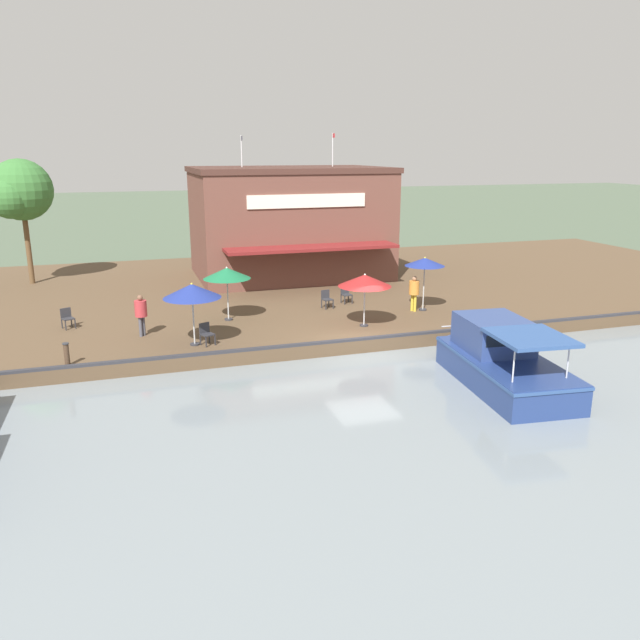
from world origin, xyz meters
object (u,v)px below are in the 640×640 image
patio_umbrella_near_quay_edge (192,291)px  cafe_chair_under_first_umbrella (327,298)px  waterfront_restaurant (289,222)px  cafe_chair_far_corner_seat (67,317)px  cafe_chair_beside_entrance (206,333)px  mooring_post (67,354)px  patio_umbrella_far_corner (227,273)px  motorboat_fourth_along (496,358)px  patio_umbrella_by_entrance (425,262)px  tree_downstream_bank (18,192)px  person_near_entrance (414,289)px  cafe_chair_mid_patio (346,293)px  person_mid_patio (141,310)px  patio_umbrella_mid_patio_right (365,280)px

patio_umbrella_near_quay_edge → cafe_chair_under_first_umbrella: patio_umbrella_near_quay_edge is taller
waterfront_restaurant → cafe_chair_far_corner_seat: bearing=-54.7°
cafe_chair_beside_entrance → mooring_post: 5.02m
patio_umbrella_far_corner → cafe_chair_under_first_umbrella: size_ratio=2.79×
patio_umbrella_far_corner → motorboat_fourth_along: bearing=41.7°
cafe_chair_under_first_umbrella → motorboat_fourth_along: bearing=17.7°
mooring_post → cafe_chair_far_corner_seat: bearing=-176.6°
patio_umbrella_by_entrance → tree_downstream_bank: tree_downstream_bank is taller
waterfront_restaurant → person_near_entrance: 10.89m
cafe_chair_mid_patio → cafe_chair_far_corner_seat: bearing=-86.9°
cafe_chair_beside_entrance → patio_umbrella_far_corner: bearing=157.2°
patio_umbrella_near_quay_edge → tree_downstream_bank: bearing=-152.4°
patio_umbrella_by_entrance → cafe_chair_mid_patio: size_ratio=2.95×
person_mid_patio → cafe_chair_far_corner_seat: bearing=-126.2°
patio_umbrella_by_entrance → patio_umbrella_near_quay_edge: patio_umbrella_by_entrance is taller
cafe_chair_beside_entrance → mooring_post: cafe_chair_beside_entrance is taller
cafe_chair_beside_entrance → mooring_post: (0.99, -4.92, -0.06)m
cafe_chair_under_first_umbrella → tree_downstream_bank: (-10.28, -14.09, 4.57)m
waterfront_restaurant → cafe_chair_mid_patio: waterfront_restaurant is taller
waterfront_restaurant → patio_umbrella_near_quay_edge: (12.40, -7.09, -1.03)m
waterfront_restaurant → patio_umbrella_mid_patio_right: (11.87, 0.07, -1.18)m
patio_umbrella_far_corner → motorboat_fourth_along: (8.78, 7.82, -1.82)m
cafe_chair_far_corner_seat → cafe_chair_mid_patio: size_ratio=1.00×
mooring_post → person_near_entrance: bearing=102.6°
patio_umbrella_by_entrance → cafe_chair_under_first_umbrella: patio_umbrella_by_entrance is taller
motorboat_fourth_along → tree_downstream_bank: (-19.80, -17.12, 4.79)m
cafe_chair_mid_patio → patio_umbrella_by_entrance: bearing=50.3°
cafe_chair_under_first_umbrella → cafe_chair_mid_patio: size_ratio=1.00×
patio_umbrella_near_quay_edge → cafe_chair_beside_entrance: bearing=76.1°
patio_umbrella_near_quay_edge → mooring_post: bearing=-76.3°
waterfront_restaurant → cafe_chair_mid_patio: bearing=5.6°
patio_umbrella_by_entrance → cafe_chair_far_corner_seat: bearing=-96.4°
cafe_chair_beside_entrance → waterfront_restaurant: bearing=152.0°
cafe_chair_beside_entrance → mooring_post: size_ratio=1.03×
patio_umbrella_mid_patio_right → motorboat_fourth_along: patio_umbrella_mid_patio_right is taller
cafe_chair_mid_patio → person_mid_patio: (2.82, -9.71, 0.58)m
person_near_entrance → patio_umbrella_near_quay_edge: bearing=-77.9°
patio_umbrella_near_quay_edge → person_mid_patio: patio_umbrella_near_quay_edge is taller
tree_downstream_bank → motorboat_fourth_along: bearing=40.9°
person_near_entrance → tree_downstream_bank: tree_downstream_bank is taller
patio_umbrella_near_quay_edge → person_near_entrance: (-2.20, 10.29, -1.09)m
patio_umbrella_mid_patio_right → tree_downstream_bank: bearing=-133.3°
mooring_post → person_mid_patio: bearing=138.2°
patio_umbrella_near_quay_edge → mooring_post: 4.91m
patio_umbrella_by_entrance → motorboat_fourth_along: size_ratio=0.36×
patio_umbrella_far_corner → mooring_post: (4.35, -6.33, -1.66)m
patio_umbrella_by_entrance → person_mid_patio: 12.71m
cafe_chair_mid_patio → tree_downstream_bank: size_ratio=0.12×
waterfront_restaurant → person_mid_patio: waterfront_restaurant is taller
person_mid_patio → person_near_entrance: person_mid_patio is taller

